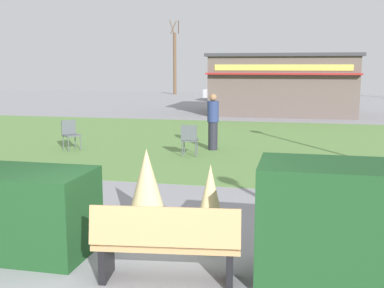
# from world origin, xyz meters

# --- Properties ---
(ground_plane) EXTENTS (80.00, 80.00, 0.00)m
(ground_plane) POSITION_xyz_m (0.00, 0.00, 0.00)
(ground_plane) COLOR gray
(lawn_patch) EXTENTS (36.00, 12.00, 0.01)m
(lawn_patch) POSITION_xyz_m (0.00, 10.76, 0.00)
(lawn_patch) COLOR #5B8442
(lawn_patch) RESTS_ON ground_plane
(park_bench) EXTENTS (1.75, 0.74, 0.95)m
(park_bench) POSITION_xyz_m (0.54, 0.25, 0.48)
(park_bench) COLOR tan
(park_bench) RESTS_ON ground_plane
(hedge_right) EXTENTS (2.46, 1.10, 1.40)m
(hedge_right) POSITION_xyz_m (2.78, 0.75, 0.70)
(hedge_right) COLOR #19421E
(hedge_right) RESTS_ON ground_plane
(ornamental_grass_behind_left) EXTENTS (0.68, 0.68, 1.22)m
(ornamental_grass_behind_left) POSITION_xyz_m (-0.33, 2.22, 0.61)
(ornamental_grass_behind_left) COLOR #D1BC7F
(ornamental_grass_behind_left) RESTS_ON ground_plane
(ornamental_grass_behind_right) EXTENTS (0.54, 0.54, 1.19)m
(ornamental_grass_behind_right) POSITION_xyz_m (0.84, 1.38, 0.59)
(ornamental_grass_behind_right) COLOR #D1BC7F
(ornamental_grass_behind_right) RESTS_ON ground_plane
(food_kiosk) EXTENTS (7.54, 5.02, 3.12)m
(food_kiosk) POSITION_xyz_m (1.18, 20.80, 1.57)
(food_kiosk) COLOR #594C47
(food_kiosk) RESTS_ON ground_plane
(cafe_chair_west) EXTENTS (0.62, 0.62, 0.89)m
(cafe_chair_west) POSITION_xyz_m (-4.68, 8.22, 0.53)
(cafe_chair_west) COLOR #4C5156
(cafe_chair_west) RESTS_ON ground_plane
(cafe_chair_east) EXTENTS (0.48, 0.48, 0.89)m
(cafe_chair_east) POSITION_xyz_m (-0.95, 7.96, 0.53)
(cafe_chair_east) COLOR #4C5156
(cafe_chair_east) RESTS_ON ground_plane
(person_strolling) EXTENTS (0.34, 0.34, 1.69)m
(person_strolling) POSITION_xyz_m (-0.49, 9.13, 0.86)
(person_strolling) COLOR #23232D
(person_strolling) RESTS_ON ground_plane
(parked_car_west_slot) EXTENTS (4.32, 2.30, 1.20)m
(parked_car_west_slot) POSITION_xyz_m (-2.60, 29.64, 0.64)
(parked_car_west_slot) COLOR #B7BABF
(parked_car_west_slot) RESTS_ON ground_plane
(parked_car_center_slot) EXTENTS (4.27, 2.19, 1.20)m
(parked_car_center_slot) POSITION_xyz_m (2.31, 29.63, 0.64)
(parked_car_center_slot) COLOR silver
(parked_car_center_slot) RESTS_ON ground_plane
(tree_left_bg) EXTENTS (0.91, 0.96, 6.46)m
(tree_left_bg) POSITION_xyz_m (-8.83, 36.66, 2.87)
(tree_left_bg) COLOR brown
(tree_left_bg) RESTS_ON ground_plane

